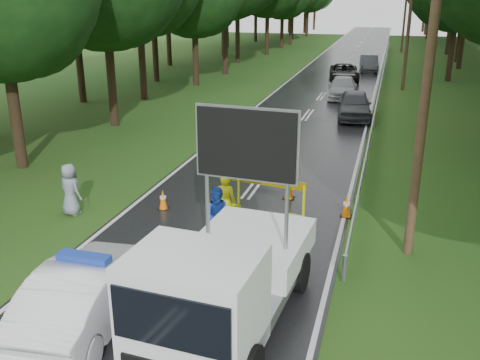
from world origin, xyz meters
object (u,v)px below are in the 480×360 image
(queue_car_first, at_px, (354,105))
(queue_car_second, at_px, (343,88))
(queue_car_third, at_px, (344,72))
(work_truck, at_px, (222,280))
(police_sedan, at_px, (88,293))
(queue_car_fourth, at_px, (369,63))
(civilian, at_px, (219,217))
(barrier, at_px, (263,185))
(officer, at_px, (225,202))

(queue_car_first, bearing_deg, queue_car_second, 95.94)
(queue_car_third, bearing_deg, work_truck, -96.58)
(police_sedan, distance_m, queue_car_second, 27.28)
(queue_car_second, bearing_deg, queue_car_fourth, 81.95)
(police_sedan, distance_m, queue_car_first, 21.49)
(work_truck, relative_size, civilian, 3.37)
(police_sedan, distance_m, civilian, 4.53)
(police_sedan, relative_size, work_truck, 0.82)
(queue_car_first, bearing_deg, barrier, -102.46)
(civilian, distance_m, queue_car_third, 29.97)
(queue_car_first, relative_size, queue_car_second, 0.98)
(civilian, distance_m, queue_car_second, 22.90)
(police_sedan, height_order, queue_car_fourth, police_sedan)
(barrier, bearing_deg, police_sedan, -97.48)
(police_sedan, xyz_separation_m, barrier, (2.04, 6.89, 0.15))
(work_truck, xyz_separation_m, civilian, (-1.30, 3.77, -0.35))
(police_sedan, height_order, officer, officer)
(queue_car_second, bearing_deg, civilian, -96.46)
(police_sedan, bearing_deg, civilian, -113.99)
(police_sedan, relative_size, civilian, 2.76)
(police_sedan, bearing_deg, queue_car_first, -105.55)
(police_sedan, distance_m, barrier, 7.19)
(barrier, xyz_separation_m, queue_car_first, (1.76, 14.26, -0.14))
(civilian, bearing_deg, officer, 83.30)
(barrier, bearing_deg, officer, -105.24)
(queue_car_fourth, bearing_deg, police_sedan, -101.21)
(barrier, height_order, queue_car_fourth, queue_car_fourth)
(officer, height_order, civilian, officer)
(queue_car_third, bearing_deg, barrier, -97.78)
(police_sedan, relative_size, queue_car_first, 1.05)
(civilian, distance_m, queue_car_fourth, 36.03)
(officer, distance_m, queue_car_second, 21.90)
(officer, distance_m, civilian, 1.01)
(officer, distance_m, queue_car_first, 16.06)
(barrier, relative_size, queue_car_first, 0.64)
(barrier, bearing_deg, queue_car_second, 97.46)
(work_truck, relative_size, queue_car_second, 1.25)
(queue_car_first, height_order, queue_car_third, queue_car_first)
(work_truck, height_order, queue_car_fourth, work_truck)
(barrier, relative_size, officer, 1.66)
(queue_car_fourth, bearing_deg, queue_car_second, -100.55)
(officer, relative_size, queue_car_second, 0.38)
(officer, xyz_separation_m, civilian, (0.13, -1.00, -0.02))
(barrier, bearing_deg, queue_car_fourth, 96.32)
(queue_car_third, bearing_deg, civilian, -98.92)
(civilian, xyz_separation_m, queue_car_first, (2.36, 16.87, -0.09))
(police_sedan, bearing_deg, queue_car_second, -100.82)
(officer, relative_size, queue_car_first, 0.39)
(queue_car_third, distance_m, queue_car_fourth, 6.20)
(queue_car_second, height_order, queue_car_third, queue_car_second)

